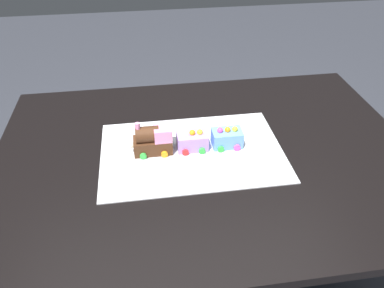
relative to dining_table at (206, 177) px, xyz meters
name	(u,v)px	position (x,y,z in m)	size (l,w,h in m)	color
ground_plane	(203,281)	(0.00, 0.00, -0.63)	(8.00, 8.00, 0.00)	#2D3038
dining_table	(206,177)	(0.00, 0.00, 0.00)	(1.40, 1.00, 0.74)	black
cake_board	(192,152)	(-0.05, 0.01, 0.11)	(0.60, 0.40, 0.00)	silver
cake_locomotive	(153,140)	(-0.17, 0.03, 0.16)	(0.14, 0.08, 0.12)	#472816
cake_car_caboose_lavender	(192,141)	(-0.04, 0.03, 0.14)	(0.10, 0.08, 0.07)	#AD84E0
cake_car_tanker_sky_blue	(227,138)	(0.07, 0.03, 0.14)	(0.10, 0.08, 0.07)	#669EEA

